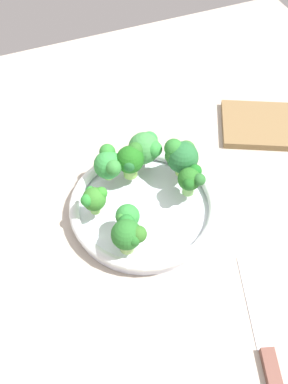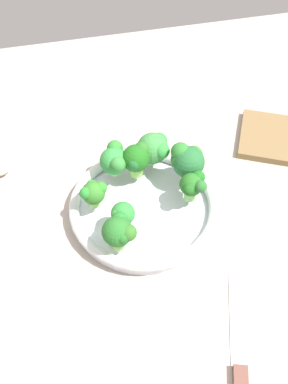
{
  "view_description": "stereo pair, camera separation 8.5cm",
  "coord_description": "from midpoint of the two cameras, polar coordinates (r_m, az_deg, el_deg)",
  "views": [
    {
      "loc": [
        23.2,
        47.6,
        73.0
      ],
      "look_at": [
        3.16,
        -2.52,
        6.56
      ],
      "focal_mm": 43.49,
      "sensor_mm": 36.0,
      "label": 1
    },
    {
      "loc": [
        15.03,
        50.14,
        73.0
      ],
      "look_at": [
        3.16,
        -2.52,
        6.56
      ],
      "focal_mm": 43.49,
      "sensor_mm": 36.0,
      "label": 2
    }
  ],
  "objects": [
    {
      "name": "broccoli_floret_0",
      "position": [
        0.89,
        8.07,
        3.73
      ],
      "size": [
        6.51,
        6.38,
        7.98
      ],
      "color": "#95C158",
      "rests_on": "bowl"
    },
    {
      "name": "ground_plane",
      "position": [
        0.91,
        5.0,
        -4.14
      ],
      "size": [
        130.0,
        130.0,
        2.5
      ],
      "primitive_type": "cube",
      "color": "#AFA394"
    },
    {
      "name": "broccoli_floret_5",
      "position": [
        0.89,
        1.86,
        4.05
      ],
      "size": [
        5.69,
        5.51,
        7.1
      ],
      "color": "#87BE53",
      "rests_on": "bowl"
    },
    {
      "name": "broccoli_floret_6",
      "position": [
        0.79,
        0.02,
        -5.08
      ],
      "size": [
        5.87,
        6.26,
        7.03
      ],
      "color": "#96C069",
      "rests_on": "bowl"
    },
    {
      "name": "knife",
      "position": [
        0.79,
        14.95,
        -20.24
      ],
      "size": [
        10.48,
        26.04,
        1.5
      ],
      "color": "silver",
      "rests_on": "ground_plane"
    },
    {
      "name": "bowl",
      "position": [
        0.89,
        2.74,
        -2.09
      ],
      "size": [
        28.67,
        28.67,
        3.56
      ],
      "color": "silver",
      "rests_on": "ground_plane"
    },
    {
      "name": "broccoli_floret_2",
      "position": [
        0.9,
        -0.89,
        3.83
      ],
      "size": [
        5.53,
        7.16,
        6.43
      ],
      "color": "#91CF63",
      "rests_on": "bowl"
    },
    {
      "name": "broccoli_floret_3",
      "position": [
        0.86,
        8.81,
        0.69
      ],
      "size": [
        5.04,
        4.86,
        6.14
      ],
      "color": "#7ABA5C",
      "rests_on": "bowl"
    },
    {
      "name": "broccoli_floret_1",
      "position": [
        0.82,
        0.26,
        -2.95
      ],
      "size": [
        4.42,
        4.36,
        5.33
      ],
      "color": "#8EBD57",
      "rests_on": "bowl"
    },
    {
      "name": "broccoli_floret_4",
      "position": [
        0.85,
        -3.38,
        -0.24
      ],
      "size": [
        5.21,
        4.8,
        5.74
      ],
      "color": "#85C257",
      "rests_on": "bowl"
    },
    {
      "name": "broccoli_floret_7",
      "position": [
        0.92,
        3.93,
        5.26
      ],
      "size": [
        6.38,
        6.61,
        6.97
      ],
      "color": "#83D062",
      "rests_on": "bowl"
    }
  ]
}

